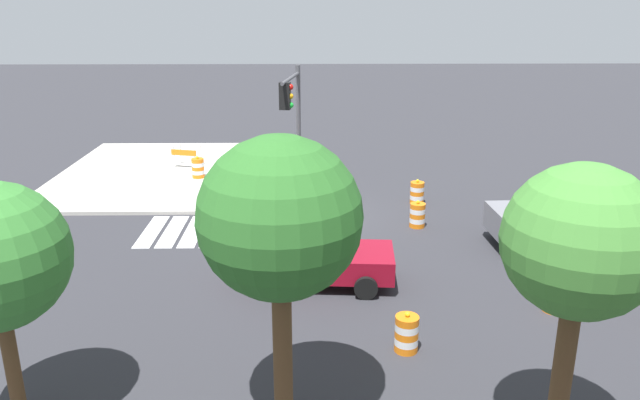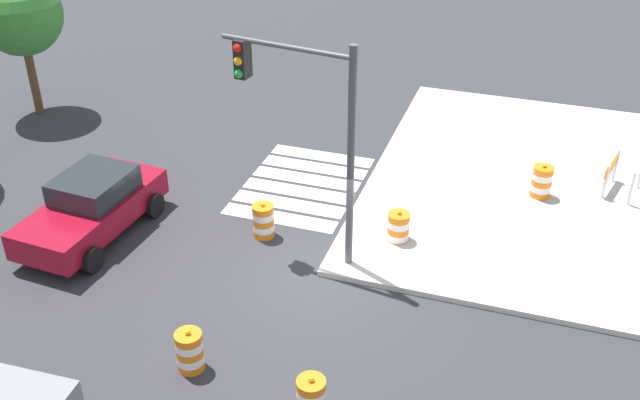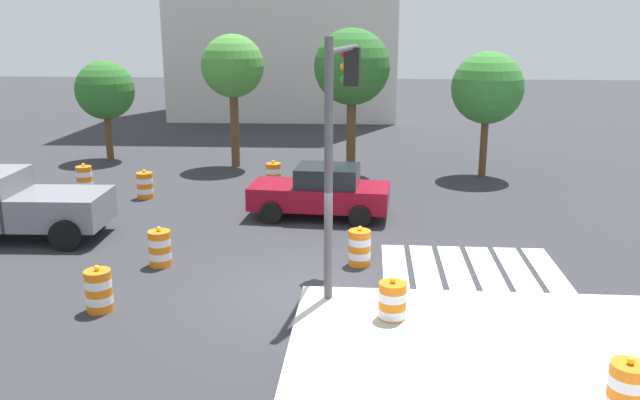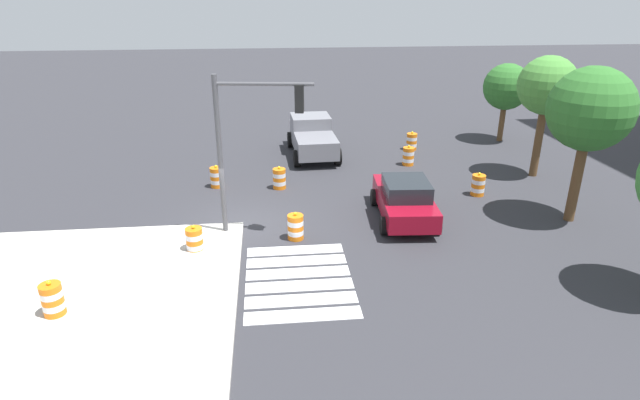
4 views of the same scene
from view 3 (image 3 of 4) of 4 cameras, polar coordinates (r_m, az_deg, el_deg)
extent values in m
plane|color=#2D2D33|center=(15.09, -1.45, -7.97)|extent=(120.00, 120.00, 0.00)
cube|color=silver|center=(16.71, 6.47, -5.70)|extent=(0.60, 3.20, 0.02)
cube|color=silver|center=(16.76, 9.05, -5.73)|extent=(0.60, 3.20, 0.02)
cube|color=silver|center=(16.84, 11.60, -5.75)|extent=(0.60, 3.20, 0.02)
cube|color=silver|center=(16.95, 14.13, -5.76)|extent=(0.60, 3.20, 0.02)
cube|color=silver|center=(17.10, 16.62, -5.76)|extent=(0.60, 3.20, 0.02)
cube|color=silver|center=(17.28, 19.06, -5.75)|extent=(0.60, 3.20, 0.02)
cube|color=maroon|center=(20.62, -0.04, 0.38)|extent=(4.42, 2.14, 0.70)
cube|color=#1E2328|center=(20.44, 0.66, 2.12)|extent=(2.01, 1.73, 0.60)
cylinder|color=black|center=(20.05, -4.25, -1.13)|extent=(0.68, 0.29, 0.66)
cylinder|color=black|center=(21.84, -3.18, 0.24)|extent=(0.68, 0.29, 0.66)
cylinder|color=black|center=(19.66, 3.46, -1.44)|extent=(0.68, 0.29, 0.66)
cylinder|color=black|center=(21.48, 3.90, -0.02)|extent=(0.68, 0.29, 0.66)
cube|color=slate|center=(19.88, -21.46, -0.68)|extent=(2.58, 2.10, 0.90)
cylinder|color=black|center=(18.91, -21.12, -2.85)|extent=(0.85, 0.34, 0.84)
cylinder|color=black|center=(20.72, -18.98, -1.14)|extent=(0.85, 0.34, 0.84)
cylinder|color=orange|center=(14.90, -18.45, -8.71)|extent=(0.56, 0.56, 0.18)
cylinder|color=white|center=(14.84, -18.51, -8.08)|extent=(0.56, 0.56, 0.18)
cylinder|color=orange|center=(14.77, -18.56, -7.43)|extent=(0.56, 0.56, 0.18)
cylinder|color=white|center=(14.70, -18.62, -6.78)|extent=(0.56, 0.56, 0.18)
cylinder|color=orange|center=(14.64, -18.68, -6.13)|extent=(0.56, 0.56, 0.18)
sphere|color=yellow|center=(14.59, -18.73, -5.58)|extent=(0.12, 0.12, 0.12)
cylinder|color=orange|center=(23.78, -14.83, 0.39)|extent=(0.56, 0.56, 0.18)
cylinder|color=white|center=(23.74, -14.86, 0.81)|extent=(0.56, 0.56, 0.18)
cylinder|color=orange|center=(23.70, -14.88, 1.23)|extent=(0.56, 0.56, 0.18)
cylinder|color=white|center=(23.66, -14.91, 1.65)|extent=(0.56, 0.56, 0.18)
cylinder|color=orange|center=(23.62, -14.94, 2.08)|extent=(0.56, 0.56, 0.18)
sphere|color=yellow|center=(23.59, -14.97, 2.43)|extent=(0.12, 0.12, 0.12)
cylinder|color=orange|center=(17.14, -13.59, -5.21)|extent=(0.56, 0.56, 0.18)
cylinder|color=white|center=(17.08, -13.63, -4.64)|extent=(0.56, 0.56, 0.18)
cylinder|color=orange|center=(17.02, -13.66, -4.07)|extent=(0.56, 0.56, 0.18)
cylinder|color=white|center=(16.96, -13.70, -3.50)|extent=(0.56, 0.56, 0.18)
cylinder|color=orange|center=(16.91, -13.74, -2.92)|extent=(0.56, 0.56, 0.18)
sphere|color=yellow|center=(16.86, -13.77, -2.43)|extent=(0.12, 0.12, 0.12)
cylinder|color=orange|center=(24.58, -4.03, 1.33)|extent=(0.56, 0.56, 0.18)
cylinder|color=white|center=(24.54, -4.04, 1.74)|extent=(0.56, 0.56, 0.18)
cylinder|color=orange|center=(24.50, -4.04, 2.15)|extent=(0.56, 0.56, 0.18)
cylinder|color=white|center=(24.46, -4.05, 2.56)|extent=(0.56, 0.56, 0.18)
cylinder|color=orange|center=(24.42, -4.06, 2.97)|extent=(0.56, 0.56, 0.18)
sphere|color=yellow|center=(24.39, -4.07, 3.31)|extent=(0.12, 0.12, 0.12)
cylinder|color=orange|center=(13.62, 6.22, -10.29)|extent=(0.56, 0.56, 0.18)
cylinder|color=white|center=(13.54, 6.24, -9.60)|extent=(0.56, 0.56, 0.18)
cylinder|color=orange|center=(13.47, 6.26, -8.91)|extent=(0.56, 0.56, 0.18)
cylinder|color=white|center=(13.40, 6.28, -8.20)|extent=(0.56, 0.56, 0.18)
cylinder|color=orange|center=(13.33, 6.31, -7.49)|extent=(0.56, 0.56, 0.18)
sphere|color=yellow|center=(13.27, 6.32, -6.89)|extent=(0.12, 0.12, 0.12)
cylinder|color=orange|center=(16.74, 3.42, -5.30)|extent=(0.56, 0.56, 0.18)
cylinder|color=white|center=(16.67, 3.43, -4.72)|extent=(0.56, 0.56, 0.18)
cylinder|color=orange|center=(16.61, 3.44, -4.13)|extent=(0.56, 0.56, 0.18)
cylinder|color=white|center=(16.56, 3.45, -3.54)|extent=(0.56, 0.56, 0.18)
cylinder|color=orange|center=(16.50, 3.46, -2.95)|extent=(0.56, 0.56, 0.18)
sphere|color=yellow|center=(16.45, 3.46, -2.45)|extent=(0.12, 0.12, 0.12)
cylinder|color=orange|center=(25.48, -19.61, 0.97)|extent=(0.56, 0.56, 0.18)
cylinder|color=white|center=(25.44, -19.65, 1.36)|extent=(0.56, 0.56, 0.18)
cylinder|color=orange|center=(25.40, -19.68, 1.76)|extent=(0.56, 0.56, 0.18)
cylinder|color=white|center=(25.36, -19.72, 2.15)|extent=(0.56, 0.56, 0.18)
cylinder|color=orange|center=(25.33, -19.75, 2.55)|extent=(0.56, 0.56, 0.18)
sphere|color=yellow|center=(25.30, -19.78, 2.88)|extent=(0.12, 0.12, 0.12)
cylinder|color=orange|center=(11.18, 24.98, -14.76)|extent=(0.56, 0.56, 0.18)
cylinder|color=white|center=(11.10, 25.08, -13.95)|extent=(0.56, 0.56, 0.18)
cylinder|color=orange|center=(11.02, 25.19, -13.13)|extent=(0.56, 0.56, 0.18)
sphere|color=yellow|center=(10.95, 25.27, -12.43)|extent=(0.12, 0.12, 0.12)
cylinder|color=#4C4C51|center=(13.58, 0.74, 2.29)|extent=(0.18, 0.18, 5.50)
cylinder|color=#4C4C51|center=(14.83, 2.07, 12.91)|extent=(0.58, 3.18, 0.12)
cube|color=black|center=(15.95, 2.80, 11.43)|extent=(0.40, 0.33, 0.90)
sphere|color=red|center=(15.97, 2.12, 12.52)|extent=(0.20, 0.20, 0.20)
sphere|color=#F2A514|center=(15.98, 2.11, 11.45)|extent=(0.20, 0.20, 0.20)
sphere|color=green|center=(16.00, 2.10, 10.38)|extent=(0.20, 0.20, 0.20)
cylinder|color=brown|center=(30.76, -17.79, 5.34)|extent=(0.31, 0.31, 2.20)
sphere|color=#2D6B28|center=(30.51, -18.09, 9.02)|extent=(2.54, 2.54, 2.54)
cylinder|color=brown|center=(28.09, -7.38, 6.21)|extent=(0.35, 0.35, 3.30)
sphere|color=#478C38|center=(27.82, -7.55, 11.42)|extent=(2.58, 2.58, 2.58)
cylinder|color=brown|center=(26.79, 13.95, 4.63)|extent=(0.29, 0.29, 2.53)
sphere|color=#387F33|center=(26.50, 14.26, 9.39)|extent=(2.77, 2.77, 2.77)
cylinder|color=brown|center=(26.50, 2.70, 5.70)|extent=(0.37, 0.37, 3.22)
sphere|color=#2D6B28|center=(26.20, 2.77, 11.44)|extent=(2.98, 2.98, 2.98)
camera|label=1|loc=(36.41, 2.43, 18.17)|focal=34.42mm
camera|label=2|loc=(18.40, -59.01, 24.08)|focal=42.14mm
camera|label=4|loc=(22.04, 53.75, 15.21)|focal=28.94mm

